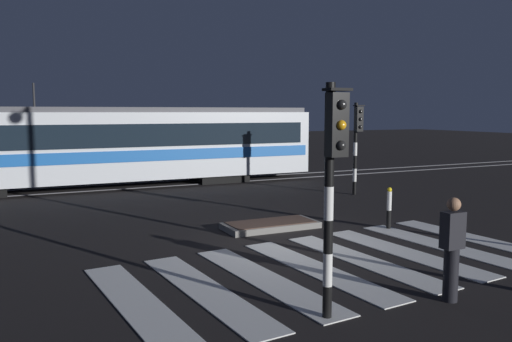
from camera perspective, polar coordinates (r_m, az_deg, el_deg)
ground_plane at (r=12.34m, az=3.84°, el=-7.85°), size 120.00×120.00×0.00m
rail_near at (r=21.66m, az=-9.53°, el=-1.63°), size 80.00×0.12×0.03m
rail_far at (r=23.03m, az=-10.52°, el=-1.16°), size 80.00×0.12×0.03m
crosswalk_zebra at (r=10.68m, az=9.26°, el=-10.16°), size 9.42×5.21×0.02m
traffic_island at (r=13.70m, az=1.61°, el=-6.00°), size 2.50×1.11×0.18m
traffic_light_kerb_mid_left at (r=7.44m, az=8.49°, el=0.57°), size 0.36×0.42×3.49m
traffic_light_corner_far_right at (r=19.28m, az=11.11°, el=4.00°), size 0.36×0.42×3.40m
tram at (r=21.66m, az=-16.18°, el=2.82°), size 17.64×2.58×4.15m
pedestrian_waiting_at_kerb at (r=8.97m, az=20.85°, el=-8.02°), size 0.36×0.24×1.71m
bollard_island_edge at (r=13.97m, az=14.50°, el=-4.00°), size 0.12×0.12×1.11m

